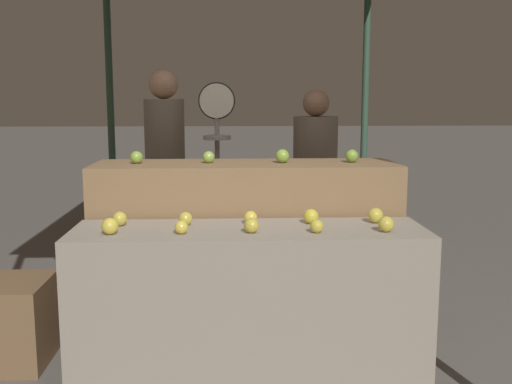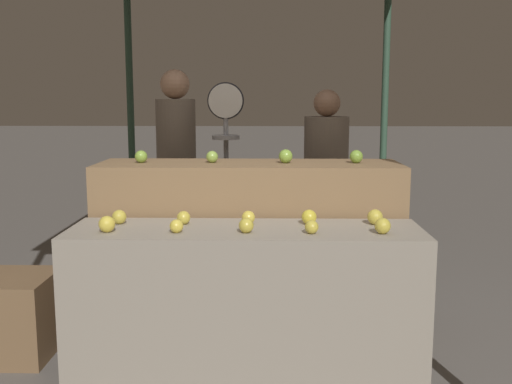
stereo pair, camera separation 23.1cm
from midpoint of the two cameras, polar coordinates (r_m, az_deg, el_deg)
name	(u,v)px [view 1 (the left image)]	position (r m, az deg, el deg)	size (l,w,h in m)	color
ground_plane	(250,372)	(3.46, -2.62, -16.75)	(60.00, 60.00, 0.00)	#66605B
display_counter_front	(249,301)	(3.30, -2.67, -10.40)	(1.89, 0.55, 0.81)	gray
display_counter_back	(246,248)	(3.83, -2.68, -5.41)	(1.89, 0.55, 1.10)	olive
apple_front_0	(110,226)	(3.16, -15.79, -3.17)	(0.09, 0.09, 0.09)	yellow
apple_front_1	(181,227)	(3.09, -9.26, -3.35)	(0.07, 0.07, 0.07)	yellow
apple_front_2	(252,226)	(3.08, -2.58, -3.23)	(0.08, 0.08, 0.08)	gold
apple_front_3	(317,226)	(3.08, 3.68, -3.28)	(0.07, 0.07, 0.07)	gold
apple_front_4	(386,224)	(3.15, 10.25, -3.04)	(0.08, 0.08, 0.08)	gold
apple_front_5	(120,219)	(3.36, -14.79, -2.49)	(0.08, 0.08, 0.08)	gold
apple_front_6	(186,219)	(3.30, -8.73, -2.54)	(0.07, 0.07, 0.07)	gold
apple_front_7	(251,217)	(3.30, -2.52, -2.45)	(0.07, 0.07, 0.07)	yellow
apple_front_8	(311,216)	(3.31, 3.28, -2.34)	(0.08, 0.08, 0.08)	gold
apple_front_9	(376,215)	(3.37, 9.42, -2.22)	(0.08, 0.08, 0.08)	gold
apple_back_0	(137,157)	(3.79, -13.04, 3.23)	(0.08, 0.08, 0.08)	#84AD3D
apple_back_1	(209,157)	(3.75, -6.30, 3.32)	(0.07, 0.07, 0.07)	#8EB247
apple_back_2	(282,156)	(3.73, 0.76, 3.44)	(0.09, 0.09, 0.09)	#84AD3D
apple_back_3	(352,156)	(3.79, 7.40, 3.42)	(0.08, 0.08, 0.08)	#7AA338
produce_scale	(217,144)	(4.38, -5.24, 4.53)	(0.27, 0.20, 1.61)	#99999E
person_vendor_at_scale	(165,162)	(4.70, -10.04, 2.84)	(0.37, 0.37, 1.72)	#2D2D38
person_customer_left	(315,176)	(4.68, 4.23, 1.55)	(0.46, 0.46, 1.56)	#2D2D38
wooden_crate_side	(6,322)	(3.80, -24.34, -11.24)	(0.48, 0.48, 0.48)	brown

